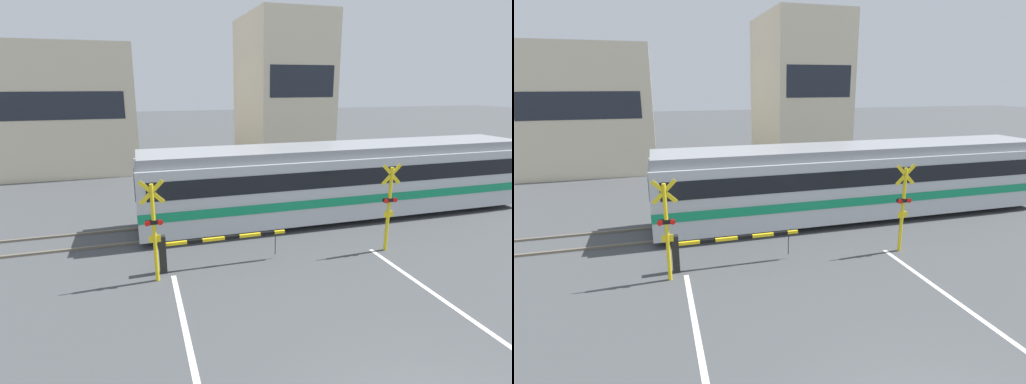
{
  "view_description": "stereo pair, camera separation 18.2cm",
  "coord_description": "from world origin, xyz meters",
  "views": [
    {
      "loc": [
        -3.99,
        -3.44,
        5.37
      ],
      "look_at": [
        0.0,
        9.78,
        1.6
      ],
      "focal_mm": 28.0,
      "sensor_mm": 36.0,
      "label": 1
    },
    {
      "loc": [
        -3.81,
        -3.49,
        5.37
      ],
      "look_at": [
        0.0,
        9.78,
        1.6
      ],
      "focal_mm": 28.0,
      "sensor_mm": 36.0,
      "label": 2
    }
  ],
  "objects": [
    {
      "name": "crossing_signal_right",
      "position": [
        3.7,
        7.12,
        1.61
      ],
      "size": [
        0.68,
        0.15,
        2.92
      ],
      "color": "yellow",
      "rests_on": "ground_plane"
    },
    {
      "name": "building_left_of_street",
      "position": [
        -7.73,
        24.88,
        3.8
      ],
      "size": [
        7.76,
        7.94,
        7.61
      ],
      "color": "beige",
      "rests_on": "ground_plane"
    },
    {
      "name": "rail_track_near",
      "position": [
        0.0,
        10.06,
        0.04
      ],
      "size": [
        50.0,
        0.1,
        0.08
      ],
      "color": "#6B6051",
      "rests_on": "ground_plane"
    },
    {
      "name": "pedestrian",
      "position": [
        0.67,
        18.06,
        1.0
      ],
      "size": [
        0.38,
        0.23,
        1.73
      ],
      "color": "brown",
      "rests_on": "ground_plane"
    },
    {
      "name": "crossing_barrier_near",
      "position": [
        -2.52,
        7.57,
        0.72
      ],
      "size": [
        3.87,
        0.2,
        1.15
      ],
      "color": "black",
      "rests_on": "ground_plane"
    },
    {
      "name": "rail_track_far",
      "position": [
        0.0,
        11.5,
        0.04
      ],
      "size": [
        50.0,
        0.1,
        0.08
      ],
      "color": "#6B6051",
      "rests_on": "ground_plane"
    },
    {
      "name": "building_right_of_street",
      "position": [
        6.46,
        24.88,
        5.0
      ],
      "size": [
        5.22,
        7.94,
        9.99
      ],
      "color": "beige",
      "rests_on": "ground_plane"
    },
    {
      "name": "crossing_barrier_far",
      "position": [
        2.52,
        14.09,
        0.72
      ],
      "size": [
        3.87,
        0.2,
        1.15
      ],
      "color": "black",
      "rests_on": "ground_plane"
    },
    {
      "name": "crossing_signal_left",
      "position": [
        -3.7,
        7.12,
        1.61
      ],
      "size": [
        0.68,
        0.15,
        2.92
      ],
      "color": "yellow",
      "rests_on": "ground_plane"
    },
    {
      "name": "commuter_train",
      "position": [
        3.99,
        10.78,
        1.61
      ],
      "size": [
        16.29,
        2.79,
        2.99
      ],
      "color": "#B7BCC1",
      "rests_on": "ground_plane"
    }
  ]
}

